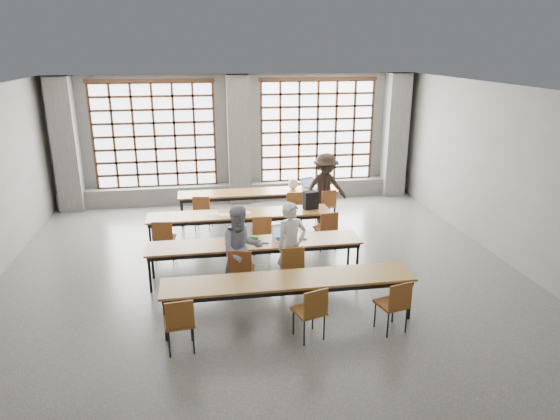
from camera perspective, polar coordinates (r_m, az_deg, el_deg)
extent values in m
plane|color=#4A4A47|center=(9.41, -1.70, -8.38)|extent=(11.00, 11.00, 0.00)
plane|color=silver|center=(8.44, -1.93, 13.37)|extent=(11.00, 11.00, 0.00)
plane|color=#626260|center=(14.10, -4.83, 8.14)|extent=(10.00, 0.00, 10.00)
plane|color=#626260|center=(3.92, 9.78, -21.15)|extent=(10.00, 0.00, 10.00)
plane|color=#626260|center=(10.62, 26.04, 2.95)|extent=(0.00, 11.00, 11.00)
cube|color=#535350|center=(14.19, -23.27, 6.79)|extent=(0.60, 0.55, 3.50)
cube|color=#535350|center=(13.82, -4.73, 7.94)|extent=(0.60, 0.55, 3.50)
cube|color=#535350|center=(14.87, 13.00, 8.27)|extent=(0.60, 0.55, 3.50)
cube|color=white|center=(14.06, -14.11, 8.25)|extent=(3.20, 0.02, 2.80)
cube|color=black|center=(13.98, -14.13, 8.19)|extent=(3.20, 0.05, 2.80)
cube|color=black|center=(14.29, -13.68, 2.47)|extent=(3.32, 0.07, 0.10)
cube|color=black|center=(13.81, -14.61, 14.11)|extent=(3.32, 0.07, 0.10)
cube|color=white|center=(14.40, 4.23, 8.98)|extent=(3.20, 0.02, 2.80)
cube|color=black|center=(14.33, 4.30, 8.92)|extent=(3.20, 0.05, 2.80)
cube|color=black|center=(14.63, 4.17, 3.31)|extent=(3.32, 0.07, 0.10)
cube|color=black|center=(14.17, 4.44, 14.72)|extent=(3.32, 0.07, 0.10)
cube|color=#535350|center=(14.25, -4.60, 2.05)|extent=(9.80, 0.35, 0.50)
cube|color=brown|center=(12.58, -2.48, 2.07)|extent=(4.00, 0.70, 0.04)
cube|color=black|center=(12.60, -2.48, 1.81)|extent=(3.90, 0.64, 0.08)
cylinder|color=black|center=(12.34, -11.17, -0.37)|extent=(0.05, 0.05, 0.69)
cylinder|color=black|center=(12.89, -11.12, 0.44)|extent=(0.05, 0.05, 0.69)
cylinder|color=black|center=(12.78, 6.28, 0.52)|extent=(0.05, 0.05, 0.69)
cylinder|color=black|center=(13.31, 5.62, 1.28)|extent=(0.05, 0.05, 0.69)
cube|color=brown|center=(10.97, -4.62, -0.44)|extent=(4.00, 0.70, 0.04)
cube|color=black|center=(10.99, -4.61, -0.74)|extent=(3.90, 0.64, 0.08)
cylinder|color=black|center=(10.84, -14.60, -3.28)|extent=(0.05, 0.05, 0.69)
cylinder|color=black|center=(11.38, -14.37, -2.21)|extent=(0.05, 0.05, 0.69)
cylinder|color=black|center=(11.13, 5.46, -2.18)|extent=(0.05, 0.05, 0.69)
cylinder|color=black|center=(11.66, 4.75, -1.19)|extent=(0.05, 0.05, 0.69)
cube|color=brown|center=(9.35, -2.88, -3.79)|extent=(4.00, 0.70, 0.04)
cube|color=black|center=(9.37, -2.88, -4.13)|extent=(3.90, 0.64, 0.08)
cylinder|color=black|center=(9.23, -14.64, -7.18)|extent=(0.05, 0.05, 0.69)
cylinder|color=black|center=(9.76, -14.37, -5.73)|extent=(0.05, 0.05, 0.69)
cylinder|color=black|center=(9.62, 8.85, -5.71)|extent=(0.05, 0.05, 0.69)
cylinder|color=black|center=(10.13, 7.84, -4.40)|extent=(0.05, 0.05, 0.69)
cube|color=brown|center=(7.93, 1.05, -8.00)|extent=(4.00, 0.70, 0.04)
cube|color=black|center=(7.96, 1.05, -8.38)|extent=(3.90, 0.64, 0.08)
cylinder|color=black|center=(7.77, -12.96, -12.18)|extent=(0.05, 0.05, 0.69)
cylinder|color=black|center=(8.27, -12.75, -10.16)|extent=(0.05, 0.05, 0.69)
cylinder|color=black|center=(8.39, 14.62, -9.90)|extent=(0.05, 0.05, 0.69)
cylinder|color=black|center=(8.86, 13.13, -8.19)|extent=(0.05, 0.05, 0.69)
cube|color=brown|center=(12.05, -8.76, -0.16)|extent=(0.50, 0.50, 0.04)
cube|color=brown|center=(11.79, -9.00, 0.59)|extent=(0.40, 0.11, 0.40)
cylinder|color=black|center=(12.12, -8.71, -1.17)|extent=(0.02, 0.02, 0.45)
cube|color=brown|center=(12.26, 1.57, 0.37)|extent=(0.44, 0.44, 0.04)
cube|color=brown|center=(12.00, 1.71, 1.12)|extent=(0.40, 0.05, 0.40)
cylinder|color=black|center=(12.33, 1.56, -0.63)|extent=(0.02, 0.02, 0.45)
cube|color=brown|center=(12.43, 5.19, 0.55)|extent=(0.49, 0.49, 0.04)
cube|color=brown|center=(12.19, 5.63, 1.31)|extent=(0.40, 0.11, 0.40)
cylinder|color=black|center=(12.50, 5.16, -0.43)|extent=(0.02, 0.02, 0.45)
cube|color=brown|center=(10.54, -13.03, -3.18)|extent=(0.46, 0.46, 0.04)
cube|color=brown|center=(10.27, -13.30, -2.39)|extent=(0.40, 0.07, 0.40)
cylinder|color=black|center=(10.62, -12.94, -4.31)|extent=(0.02, 0.02, 0.45)
cube|color=brown|center=(10.58, -2.16, -2.61)|extent=(0.43, 0.43, 0.04)
cube|color=brown|center=(10.31, -2.07, -1.81)|extent=(0.40, 0.04, 0.40)
cylinder|color=black|center=(10.66, -2.15, -3.74)|extent=(0.02, 0.02, 0.45)
cube|color=brown|center=(10.83, 5.21, -2.17)|extent=(0.48, 0.48, 0.04)
cube|color=brown|center=(10.58, 5.67, -1.36)|extent=(0.40, 0.09, 0.40)
cylinder|color=black|center=(10.91, 5.18, -3.28)|extent=(0.02, 0.02, 0.45)
cube|color=brown|center=(8.93, -4.37, -6.77)|extent=(0.50, 0.50, 0.04)
cube|color=brown|center=(8.65, -4.59, -5.94)|extent=(0.40, 0.12, 0.40)
cylinder|color=black|center=(9.02, -4.34, -8.06)|extent=(0.02, 0.02, 0.45)
cube|color=brown|center=(9.04, 1.35, -6.39)|extent=(0.45, 0.45, 0.04)
cube|color=brown|center=(8.76, 1.53, -5.56)|extent=(0.40, 0.05, 0.40)
cylinder|color=black|center=(9.13, 1.34, -7.67)|extent=(0.02, 0.02, 0.45)
cube|color=brown|center=(7.48, -11.40, -12.42)|extent=(0.46, 0.46, 0.04)
cube|color=brown|center=(7.19, -11.41, -11.64)|extent=(0.40, 0.07, 0.40)
cylinder|color=black|center=(7.59, -11.29, -13.88)|extent=(0.02, 0.02, 0.45)
cube|color=brown|center=(7.62, 3.31, -11.44)|extent=(0.53, 0.53, 0.04)
cube|color=brown|center=(7.35, 4.13, -10.57)|extent=(0.39, 0.15, 0.40)
cylinder|color=black|center=(7.73, 3.28, -12.89)|extent=(0.02, 0.02, 0.45)
cube|color=brown|center=(7.97, 12.62, -10.43)|extent=(0.51, 0.51, 0.04)
cube|color=brown|center=(7.73, 13.63, -9.55)|extent=(0.39, 0.13, 0.40)
cylinder|color=black|center=(8.08, 12.51, -11.83)|extent=(0.02, 0.02, 0.45)
imported|color=silver|center=(8.94, 1.31, -4.15)|extent=(0.69, 0.56, 1.62)
imported|color=#172247|center=(8.83, -4.46, -4.54)|extent=(0.86, 0.72, 1.61)
imported|color=black|center=(12.35, 5.19, 2.49)|extent=(1.26, 0.92, 1.75)
cube|color=silver|center=(9.46, 0.39, -3.31)|extent=(0.40, 0.32, 0.02)
cube|color=black|center=(9.44, 0.42, -3.27)|extent=(0.33, 0.23, 0.00)
cube|color=silver|center=(9.54, 0.11, -2.35)|extent=(0.37, 0.13, 0.26)
cube|color=#84ACE5|center=(9.54, 0.14, -2.52)|extent=(0.31, 0.10, 0.21)
cube|color=#AAAAAF|center=(12.84, 3.48, 2.53)|extent=(0.43, 0.37, 0.02)
cube|color=black|center=(12.83, 3.51, 2.57)|extent=(0.35, 0.28, 0.00)
cube|color=#AAAAAF|center=(12.92, 3.14, 3.19)|extent=(0.36, 0.20, 0.26)
cube|color=#85A7E6|center=(12.92, 3.17, 3.07)|extent=(0.31, 0.16, 0.21)
ellipsoid|color=silver|center=(9.46, 2.86, -3.27)|extent=(0.11, 0.09, 0.04)
cube|color=#2E7C28|center=(9.40, -3.25, -3.26)|extent=(0.26, 0.15, 0.09)
cube|color=black|center=(9.27, -1.71, -3.80)|extent=(0.14, 0.11, 0.01)
cube|color=white|center=(10.98, -7.76, -0.42)|extent=(0.32, 0.24, 0.00)
cube|color=silver|center=(10.89, -6.17, -0.50)|extent=(0.30, 0.22, 0.00)
cube|color=silver|center=(10.97, -4.10, -0.31)|extent=(0.36, 0.31, 0.00)
cube|color=black|center=(11.18, 3.53, 1.14)|extent=(0.35, 0.25, 0.40)
ellipsoid|color=white|center=(12.72, 1.51, 3.02)|extent=(0.29, 0.25, 0.29)
cube|color=#B42C16|center=(7.45, -11.42, -12.09)|extent=(0.22, 0.15, 0.06)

